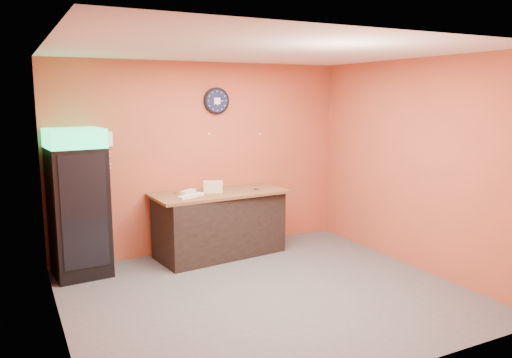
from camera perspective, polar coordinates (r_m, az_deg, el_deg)
floor at (r=6.07m, az=1.15°, el=-12.89°), size 4.50×4.50×0.00m
back_wall at (r=7.49m, az=-6.05°, el=2.46°), size 4.50×0.02×2.80m
left_wall at (r=5.04m, az=-21.99°, el=-1.61°), size 0.02×4.00×2.80m
right_wall at (r=7.02m, az=17.62°, el=1.60°), size 0.02×4.00×2.80m
ceiling at (r=5.63m, az=1.25°, el=14.48°), size 4.50×4.00×0.02m
beverage_cooler at (r=6.74m, az=-19.63°, el=-2.87°), size 0.72×0.73×1.91m
prep_counter at (r=7.33m, az=-4.18°, el=-5.23°), size 1.88×1.00×0.90m
wall_clock at (r=7.48m, az=-4.54°, el=8.89°), size 0.39×0.06×0.39m
wall_phone at (r=7.03m, az=-16.53°, el=4.40°), size 0.11×0.10×0.20m
butcher_paper at (r=7.23m, az=-4.22°, el=-1.62°), size 1.98×0.98×0.04m
sub_roll_stack at (r=7.13m, az=-4.94°, el=-0.91°), size 0.29×0.18×0.17m
wrapped_sandwich_left at (r=6.81m, az=-7.85°, el=-2.03°), size 0.29×0.20×0.04m
wrapped_sandwich_mid at (r=6.94m, az=-7.08°, el=-1.81°), size 0.28×0.16×0.04m
wrapped_sandwich_right at (r=7.19m, az=-7.72°, el=-1.42°), size 0.28×0.24×0.04m
kitchen_tool at (r=7.22m, az=-6.75°, el=-1.26°), size 0.06×0.06×0.06m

